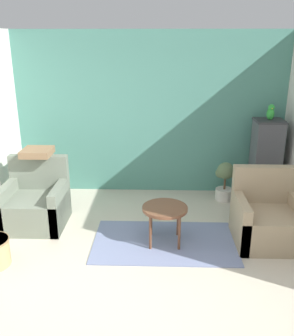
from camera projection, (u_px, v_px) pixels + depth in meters
name	position (u px, v px, depth m)	size (l,w,h in m)	color
ground_plane	(142.00, 305.00, 3.88)	(20.00, 20.00, 0.00)	beige
wall_back_accent	(150.00, 115.00, 6.40)	(4.68, 0.06, 2.76)	#4C897A
area_rug	(164.00, 242.00, 5.08)	(1.92, 1.16, 0.01)	slate
coffee_table	(165.00, 211.00, 4.93)	(0.60, 0.60, 0.53)	brown
armchair_left	(36.00, 205.00, 5.49)	(0.87, 0.82, 0.98)	slate
armchair_right	(267.00, 220.00, 5.02)	(0.87, 0.82, 0.98)	#9E896B
birdcage	(265.00, 161.00, 6.20)	(0.46, 0.46, 1.39)	#353539
parrot	(271.00, 113.00, 5.93)	(0.12, 0.21, 0.26)	green
potted_plant	(225.00, 179.00, 6.30)	(0.31, 0.29, 0.67)	beige
throw_pillow	(37.00, 152.00, 5.54)	(0.42, 0.42, 0.10)	#846647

